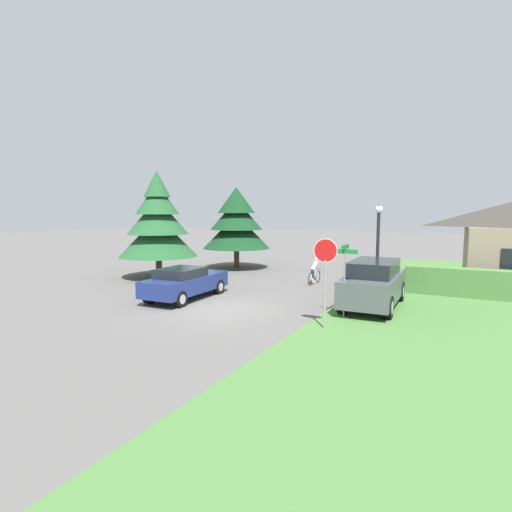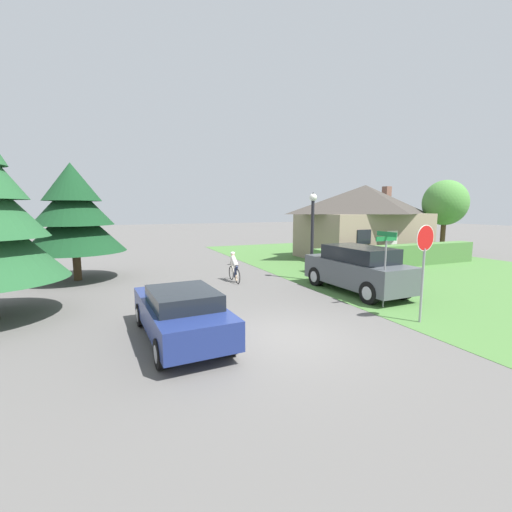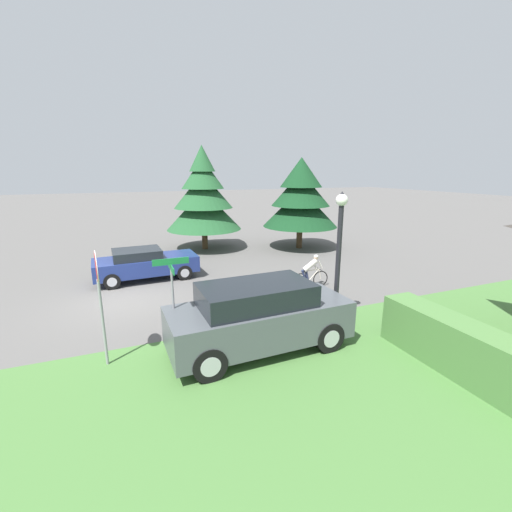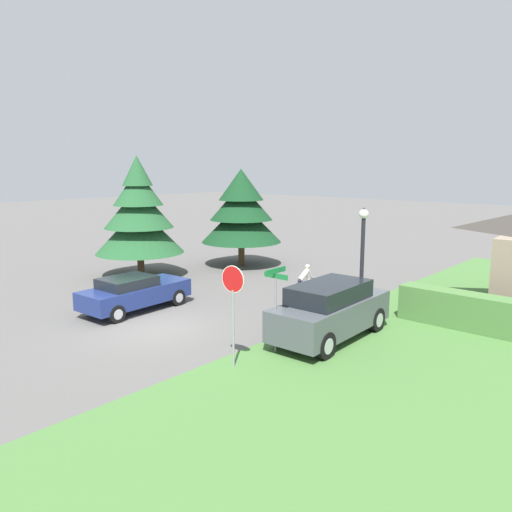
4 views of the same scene
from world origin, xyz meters
TOP-DOWN VIEW (x-y plane):
  - ground_plane at (0.00, 0.00)m, footprint 140.00×140.00m
  - sedan_left_lane at (-2.43, 0.87)m, footprint 2.01×4.51m
  - cyclist at (1.30, 7.16)m, footprint 0.44×1.66m
  - parked_suv_right at (5.25, 3.22)m, footprint 2.06×4.95m
  - stop_sign at (4.50, -0.62)m, footprint 0.78×0.10m
  - street_lamp at (4.81, 5.97)m, footprint 0.35×0.35m
  - street_name_sign at (4.66, 1.08)m, footprint 0.90×0.90m
  - conifer_tall_near at (-7.52, 4.83)m, footprint 4.52×4.52m
  - conifer_tall_far at (-5.56, 10.43)m, footprint 4.57×4.57m

SIDE VIEW (x-z plane):
  - ground_plane at x=0.00m, z-range 0.00..0.00m
  - cyclist at x=1.30m, z-range -0.03..1.38m
  - sedan_left_lane at x=-2.43m, z-range 0.02..1.43m
  - parked_suv_right at x=5.25m, z-range 0.00..1.91m
  - street_name_sign at x=4.66m, z-range 0.51..3.16m
  - stop_sign at x=4.50m, z-range 0.64..3.60m
  - street_lamp at x=4.81m, z-range 0.57..4.77m
  - conifer_tall_far at x=-5.56m, z-range 0.40..5.94m
  - conifer_tall_near at x=-7.52m, z-range 0.06..6.29m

